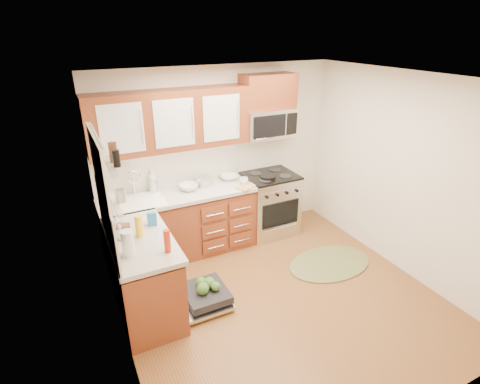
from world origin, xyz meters
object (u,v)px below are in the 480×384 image
upper_cabinets (170,120)px  microwave (268,123)px  bowl_a (229,177)px  bowl_b (189,187)px  range (269,204)px  cutting_board (247,187)px  sink (140,210)px  cup (244,181)px  paper_towel_roll (128,243)px  rug (330,263)px  dishwasher (203,297)px  stock_pot (204,181)px  skillet (268,177)px

upper_cabinets → microwave: 1.42m
bowl_a → bowl_b: (-0.65, -0.11, 0.01)m
range → microwave: microwave is taller
range → bowl_a: 0.78m
cutting_board → bowl_a: 0.39m
sink → cup: bearing=-2.9°
bowl_b → paper_towel_roll: bearing=-129.8°
rug → cutting_board: (-0.79, 0.93, 0.93)m
microwave → sink: 2.13m
dishwasher → stock_pot: size_ratio=3.26×
skillet → cup: size_ratio=1.94×
range → microwave: size_ratio=1.25×
skillet → rug: bearing=-68.8°
dishwasher → bowl_b: bowl_b is taller
bowl_a → cup: cup is taller
sink → cutting_board: 1.45m
cup → rug: bearing=-53.8°
microwave → cutting_board: microwave is taller
range → cutting_board: 0.71m
cutting_board → sink: bearing=172.0°
upper_cabinets → sink: bearing=-163.6°
stock_pot → sink: bearing=-172.7°
skillet → cutting_board: (-0.39, -0.10, -0.04)m
sink → stock_pot: stock_pot is taller
microwave → skillet: bearing=-115.6°
stock_pot → paper_towel_roll: paper_towel_roll is taller
sink → stock_pot: bearing=7.3°
sink → cup: 1.46m
rug → microwave: bearing=103.1°
upper_cabinets → cup: (0.93, -0.23, -0.90)m
range → bowl_b: (-1.24, 0.06, 0.49)m
skillet → upper_cabinets: bearing=169.0°
paper_towel_roll → stock_pot: bearing=45.4°
bowl_a → cup: 0.28m
cutting_board → bowl_b: (-0.74, 0.27, 0.03)m
microwave → bowl_b: 1.44m
dishwasher → stock_pot: bearing=66.7°
microwave → paper_towel_roll: microwave is taller
upper_cabinets → cup: 1.31m
skillet → bowl_a: bearing=150.4°
dishwasher → rug: (1.83, -0.01, -0.09)m
bowl_b → stock_pot: bearing=11.3°
skillet → dishwasher: bearing=-144.4°
range → rug: range is taller
bowl_a → rug: bearing=-55.9°
rug → skillet: size_ratio=5.24×
rug → stock_pot: bearing=136.1°
paper_towel_roll → microwave: bearing=29.8°
upper_cabinets → microwave: bearing=-1.0°
dishwasher → upper_cabinets: bearing=84.0°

